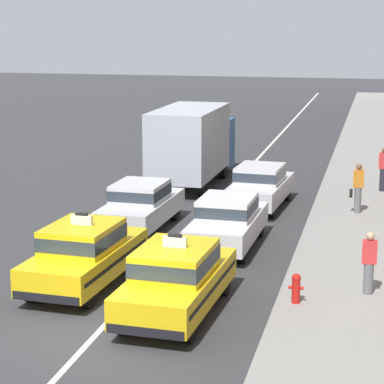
{
  "coord_description": "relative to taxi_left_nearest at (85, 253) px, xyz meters",
  "views": [
    {
      "loc": [
        5.82,
        -14.88,
        6.74
      ],
      "look_at": [
        0.01,
        9.1,
        1.3
      ],
      "focal_mm": 73.01,
      "sensor_mm": 36.0,
      "label": 1
    }
  ],
  "objects": [
    {
      "name": "ground_plane",
      "position": [
        1.42,
        -3.22,
        -0.88
      ],
      "size": [
        160.0,
        160.0,
        0.0
      ],
      "primitive_type": "plane",
      "color": "#353538"
    },
    {
      "name": "pedestrian_by_storefront",
      "position": [
        6.61,
        9.04,
        0.15
      ],
      "size": [
        0.47,
        0.24,
        1.74
      ],
      "color": "slate",
      "rests_on": "sidewalk_curb"
    },
    {
      "name": "lane_stripe_left_right",
      "position": [
        1.42,
        16.78,
        -0.87
      ],
      "size": [
        0.14,
        80.0,
        0.01
      ],
      "primitive_type": "cube",
      "color": "silver",
      "rests_on": "ground"
    },
    {
      "name": "box_truck_left_third",
      "position": [
        -0.28,
        13.21,
        0.9
      ],
      "size": [
        2.36,
        6.99,
        3.27
      ],
      "color": "black",
      "rests_on": "ground"
    },
    {
      "name": "sedan_right_third",
      "position": [
        3.09,
        9.62,
        -0.03
      ],
      "size": [
        2.04,
        4.41,
        1.58
      ],
      "color": "black",
      "rests_on": "ground"
    },
    {
      "name": "taxi_right_nearest",
      "position": [
        2.82,
        -1.39,
        0.0
      ],
      "size": [
        2.01,
        4.63,
        1.96
      ],
      "color": "black",
      "rests_on": "ground"
    },
    {
      "name": "sidewalk_curb",
      "position": [
        7.02,
        11.78,
        -0.8
      ],
      "size": [
        4.0,
        90.0,
        0.15
      ],
      "primitive_type": "cube",
      "color": "gray",
      "rests_on": "ground"
    },
    {
      "name": "sedan_right_second",
      "position": [
        2.92,
        4.26,
        -0.03
      ],
      "size": [
        1.85,
        4.34,
        1.58
      ],
      "color": "black",
      "rests_on": "ground"
    },
    {
      "name": "fire_hydrant",
      "position": [
        5.5,
        -0.41,
        -0.33
      ],
      "size": [
        0.36,
        0.22,
        0.73
      ],
      "color": "red",
      "rests_on": "sidewalk_curb"
    },
    {
      "name": "sedan_left_second",
      "position": [
        -0.26,
        5.7,
        -0.03
      ],
      "size": [
        1.89,
        4.35,
        1.58
      ],
      "color": "black",
      "rests_on": "ground"
    },
    {
      "name": "pedestrian_near_crosswalk",
      "position": [
        7.47,
        12.91,
        0.14
      ],
      "size": [
        0.47,
        0.24,
        1.73
      ],
      "color": "#23232D",
      "rests_on": "sidewalk_curb"
    },
    {
      "name": "pedestrian_mid_block",
      "position": [
        7.15,
        0.65,
        0.07
      ],
      "size": [
        0.36,
        0.24,
        1.57
      ],
      "color": "slate",
      "rests_on": "sidewalk_curb"
    },
    {
      "name": "taxi_left_nearest",
      "position": [
        0.0,
        0.0,
        0.0
      ],
      "size": [
        2.04,
        4.65,
        1.96
      ],
      "color": "black",
      "rests_on": "ground"
    }
  ]
}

